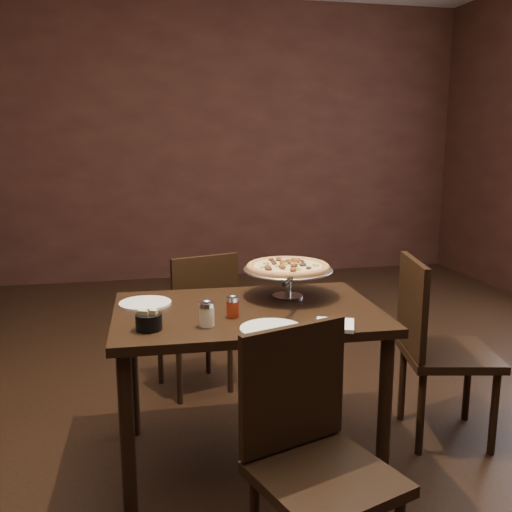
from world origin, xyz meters
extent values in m
cube|color=black|center=(0.00, 0.00, -0.01)|extent=(6.00, 7.00, 0.02)
cube|color=black|center=(0.00, 3.51, 1.40)|extent=(6.00, 0.02, 2.80)
cube|color=black|center=(-0.01, -0.07, 0.69)|extent=(1.16, 0.80, 0.04)
cylinder|color=black|center=(-0.53, -0.37, 0.33)|extent=(0.06, 0.06, 0.67)
cylinder|color=black|center=(0.49, -0.41, 0.33)|extent=(0.06, 0.06, 0.67)
cylinder|color=black|center=(-0.51, 0.27, 0.33)|extent=(0.06, 0.06, 0.67)
cylinder|color=black|center=(0.51, 0.23, 0.33)|extent=(0.06, 0.06, 0.67)
cylinder|color=silver|center=(0.21, 0.08, 0.71)|extent=(0.14, 0.14, 0.01)
cylinder|color=silver|center=(0.21, 0.08, 0.77)|extent=(0.03, 0.03, 0.11)
cylinder|color=silver|center=(0.21, 0.08, 0.83)|extent=(0.10, 0.10, 0.01)
cylinder|color=#A7A6AC|center=(0.21, 0.08, 0.83)|extent=(0.40, 0.40, 0.01)
torus|color=#A7A6AC|center=(0.21, 0.08, 0.84)|extent=(0.41, 0.41, 0.01)
cylinder|color=#9C5D2E|center=(0.21, 0.08, 0.84)|extent=(0.37, 0.37, 0.01)
torus|color=#9C5D2E|center=(0.21, 0.08, 0.85)|extent=(0.38, 0.38, 0.03)
cylinder|color=#E2BC7C|center=(0.21, 0.08, 0.85)|extent=(0.32, 0.32, 0.01)
cylinder|color=#F8F0C1|center=(-0.21, -0.26, 0.75)|extent=(0.06, 0.06, 0.08)
cylinder|color=silver|center=(-0.21, -0.26, 0.79)|extent=(0.06, 0.06, 0.02)
ellipsoid|color=silver|center=(-0.21, -0.26, 0.81)|extent=(0.03, 0.03, 0.01)
cylinder|color=maroon|center=(-0.09, -0.17, 0.74)|extent=(0.05, 0.05, 0.07)
cylinder|color=silver|center=(-0.09, -0.17, 0.78)|extent=(0.05, 0.05, 0.02)
ellipsoid|color=silver|center=(-0.09, -0.17, 0.80)|extent=(0.03, 0.03, 0.01)
cylinder|color=black|center=(-0.43, -0.26, 0.74)|extent=(0.10, 0.10, 0.06)
cube|color=tan|center=(-0.45, -0.26, 0.75)|extent=(0.05, 0.04, 0.07)
cube|color=tan|center=(-0.42, -0.26, 0.75)|extent=(0.05, 0.04, 0.07)
cube|color=white|center=(0.27, -0.38, 0.71)|extent=(0.19, 0.19, 0.02)
cylinder|color=white|center=(-0.44, 0.09, 0.71)|extent=(0.23, 0.23, 0.01)
cylinder|color=white|center=(0.02, -0.37, 0.71)|extent=(0.24, 0.24, 0.01)
cone|color=silver|center=(0.14, -0.17, 0.84)|extent=(0.15, 0.15, 0.00)
cylinder|color=black|center=(0.14, -0.17, 0.84)|extent=(0.08, 0.12, 0.02)
cube|color=black|center=(-0.15, 0.74, 0.39)|extent=(0.47, 0.47, 0.04)
cube|color=black|center=(-0.11, 0.57, 0.62)|extent=(0.37, 0.13, 0.40)
cylinder|color=black|center=(-0.05, 0.93, 0.19)|extent=(0.03, 0.03, 0.37)
cylinder|color=black|center=(-0.34, 0.84, 0.19)|extent=(0.03, 0.03, 0.37)
cylinder|color=black|center=(0.04, 0.63, 0.19)|extent=(0.03, 0.03, 0.37)
cylinder|color=black|center=(-0.26, 0.55, 0.19)|extent=(0.03, 0.03, 0.37)
cube|color=black|center=(0.06, -0.89, 0.40)|extent=(0.50, 0.50, 0.04)
cube|color=black|center=(0.01, -0.72, 0.64)|extent=(0.38, 0.15, 0.41)
cylinder|color=black|center=(0.16, -0.69, 0.19)|extent=(0.03, 0.03, 0.38)
cube|color=black|center=(0.97, -0.08, 0.42)|extent=(0.49, 0.49, 0.04)
cube|color=black|center=(0.78, -0.04, 0.67)|extent=(0.12, 0.41, 0.43)
cylinder|color=black|center=(1.09, -0.28, 0.20)|extent=(0.04, 0.04, 0.40)
cylinder|color=black|center=(1.16, 0.04, 0.20)|extent=(0.04, 0.04, 0.40)
cylinder|color=black|center=(0.77, -0.21, 0.20)|extent=(0.04, 0.04, 0.40)
cylinder|color=black|center=(0.84, 0.12, 0.20)|extent=(0.04, 0.04, 0.40)
camera|label=1|loc=(-0.49, -2.38, 1.42)|focal=40.00mm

